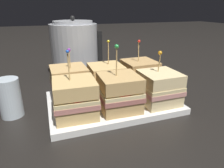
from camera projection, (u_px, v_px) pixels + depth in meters
ground_plane at (112, 105)px, 0.62m from camera, size 6.00×6.00×0.00m
serving_platter at (112, 102)px, 0.62m from camera, size 0.38×0.26×0.02m
sandwich_front_left at (75, 98)px, 0.51m from camera, size 0.11×0.11×0.17m
sandwich_front_center at (119, 93)px, 0.54m from camera, size 0.11×0.11×0.18m
sandwich_front_right at (159, 88)px, 0.58m from camera, size 0.11×0.11×0.15m
sandwich_back_left at (69, 83)px, 0.62m from camera, size 0.11×0.11×0.16m
sandwich_back_center at (107, 79)px, 0.65m from camera, size 0.11×0.11×0.17m
sandwich_back_right at (139, 75)px, 0.68m from camera, size 0.11×0.11×0.17m
kettle_steel at (75, 49)px, 0.86m from camera, size 0.22×0.20×0.25m
drinking_glass at (10, 98)px, 0.54m from camera, size 0.06×0.06×0.11m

